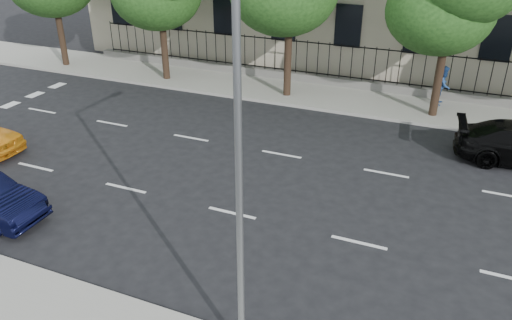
# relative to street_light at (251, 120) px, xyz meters

# --- Properties ---
(ground) EXTENTS (120.00, 120.00, 0.00)m
(ground) POSITION_rel_street_light_xyz_m (-2.50, 1.77, -5.15)
(ground) COLOR black
(ground) RESTS_ON ground
(far_sidewalk) EXTENTS (60.00, 4.00, 0.15)m
(far_sidewalk) POSITION_rel_street_light_xyz_m (-2.50, 15.77, -5.07)
(far_sidewalk) COLOR gray
(far_sidewalk) RESTS_ON ground
(lane_markings) EXTENTS (49.60, 4.62, 0.01)m
(lane_markings) POSITION_rel_street_light_xyz_m (-2.50, 6.52, -5.14)
(lane_markings) COLOR silver
(lane_markings) RESTS_ON ground
(iron_fence) EXTENTS (30.00, 0.50, 2.20)m
(iron_fence) POSITION_rel_street_light_xyz_m (-2.50, 17.47, -4.50)
(iron_fence) COLOR slate
(iron_fence) RESTS_ON far_sidewalk
(street_light) EXTENTS (0.25, 3.32, 8.05)m
(street_light) POSITION_rel_street_light_xyz_m (0.00, 0.00, 0.00)
(street_light) COLOR slate
(street_light) RESTS_ON near_sidewalk
(pedestrian_far) EXTENTS (0.80, 0.97, 1.83)m
(pedestrian_far) POSITION_rel_street_light_xyz_m (2.69, 16.60, -4.08)
(pedestrian_far) COLOR navy
(pedestrian_far) RESTS_ON far_sidewalk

